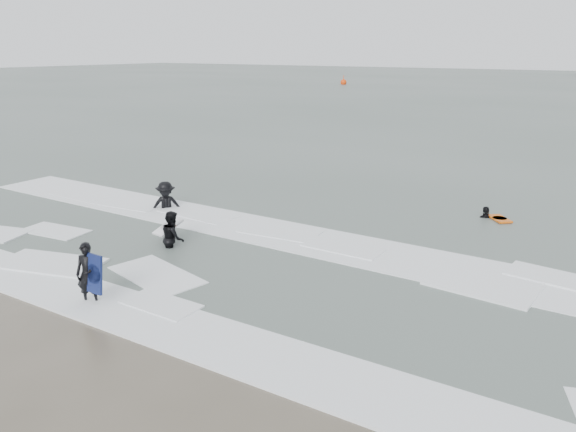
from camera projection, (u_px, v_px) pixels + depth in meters
The scene contains 8 objects.
ground at pixel (174, 312), 13.23m from camera, with size 320.00×320.00×0.00m, color brown.
surfer_centre at pixel (91, 304), 13.67m from camera, with size 0.58×0.38×1.58m, color black.
surfer_wading at pixel (174, 247), 17.50m from camera, with size 0.84×0.65×1.73m, color black.
surfer_breaker at pixel (167, 210), 21.48m from camera, with size 1.28×0.73×1.98m, color black.
surfer_right_near at pixel (486, 219), 20.43m from camera, with size 0.94×0.39×1.61m, color black.
surf_foam at pixel (264, 262), 16.21m from camera, with size 30.03×9.06×0.09m.
bodyboards at pixel (281, 235), 17.07m from camera, with size 9.15×12.97×1.25m.
buoy at pixel (344, 82), 93.36m from camera, with size 1.00×1.00×1.65m.
Camera 1 is at (8.75, -8.67, 5.99)m, focal length 35.00 mm.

